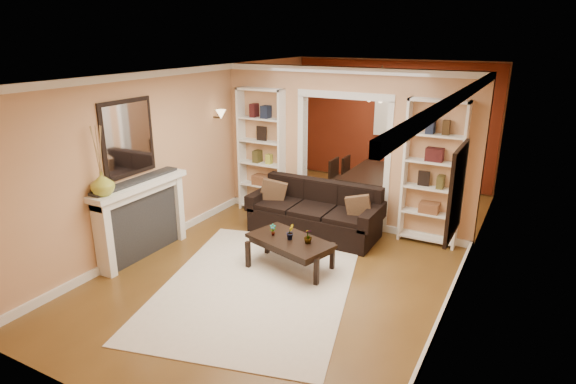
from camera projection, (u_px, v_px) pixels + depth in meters
The scene contains 30 objects.
floor at pixel (313, 246), 7.65m from camera, with size 8.00×8.00×0.00m, color brown.
ceiling at pixel (316, 72), 6.80m from camera, with size 8.00×8.00×0.00m, color white.
wall_back at pixel (392, 123), 10.57m from camera, with size 8.00×8.00×0.00m, color tan.
wall_front at pixel (102, 277), 3.89m from camera, with size 8.00×8.00×0.00m, color tan.
wall_left at pixel (196, 148), 8.24m from camera, with size 8.00×8.00×0.00m, color tan.
wall_right at pixel (471, 186), 6.21m from camera, with size 8.00×8.00×0.00m, color tan.
partition_wall at pixel (344, 148), 8.23m from camera, with size 4.50×0.15×2.70m, color tan.
red_back_panel at pixel (392, 124), 10.55m from camera, with size 4.44×0.04×2.64m, color maroon.
dining_window at pixel (392, 114), 10.44m from camera, with size 0.78×0.03×0.98m, color #8CA5CC.
area_rug at pixel (257, 285), 6.46m from camera, with size 2.42×3.39×0.01m, color beige.
sofa at pixel (314, 210), 7.98m from camera, with size 2.19×0.94×0.86m, color black.
pillow_left at pixel (273, 192), 8.25m from camera, with size 0.42×0.12×0.42m, color brown.
pillow_right at pixel (359, 208), 7.56m from camera, with size 0.38×0.11×0.38m, color brown.
coffee_table at pixel (290, 254), 6.86m from camera, with size 1.20×0.65×0.46m, color black.
plant_left at pixel (273, 230), 6.89m from camera, with size 0.09×0.06×0.17m, color #336626.
plant_center at pixel (290, 232), 6.75m from camera, with size 0.12×0.10×0.22m, color #336626.
plant_right at pixel (308, 236), 6.63m from camera, with size 0.11×0.11×0.20m, color #336626.
bookshelf_left at pixel (262, 151), 8.85m from camera, with size 0.90×0.30×2.30m, color white.
bookshelf_right at pixel (433, 174), 7.45m from camera, with size 0.90×0.30×2.30m, color white.
fireplace at pixel (143, 220), 7.16m from camera, with size 0.32×1.70×1.16m, color white.
vase at pixel (102, 184), 6.38m from camera, with size 0.31×0.31×0.33m, color #A4AF38.
mirror at pixel (128, 138), 6.84m from camera, with size 0.03×0.95×1.10m, color silver.
wall_sconce at pixel (218, 116), 8.50m from camera, with size 0.18×0.18×0.22m, color #FFE0A5.
framed_art at pixel (456, 192), 5.33m from camera, with size 0.04×0.85×1.05m, color black.
dining_table at pixel (375, 186), 9.63m from camera, with size 0.96×1.72×0.61m, color black.
dining_chair_nw at pixel (344, 180), 9.59m from camera, with size 0.43×0.43×0.86m, color black.
dining_chair_ne at pixel (398, 189), 9.10m from camera, with size 0.41×0.41×0.82m, color black.
dining_chair_sw at pixel (355, 175), 10.10m from camera, with size 0.38×0.38×0.78m, color black.
dining_chair_se at pixel (407, 182), 9.61m from camera, with size 0.38×0.38×0.77m, color black.
chandelier at pixel (375, 99), 9.27m from camera, with size 0.50×0.50×0.30m, color #3E2F1C.
Camera 1 is at (2.98, -6.34, 3.23)m, focal length 30.00 mm.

